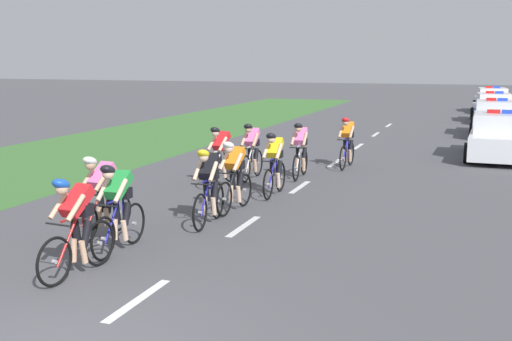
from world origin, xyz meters
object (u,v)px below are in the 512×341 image
at_px(cyclist_ninth, 252,150).
at_px(police_car_second, 495,120).
at_px(cyclist_second, 118,206).
at_px(cyclist_sixth, 274,163).
at_px(cyclist_eighth, 300,149).
at_px(police_car_nearest, 499,138).
at_px(cyclist_fourth, 208,185).
at_px(cyclist_lead, 76,225).
at_px(cyclist_third, 101,195).
at_px(cyclist_seventh, 221,155).
at_px(cyclist_tenth, 347,142).
at_px(cyclist_fifth, 234,175).
at_px(police_car_third, 493,109).
at_px(police_car_furthest, 492,101).

xyz_separation_m(cyclist_ninth, police_car_second, (6.33, 12.67, -0.11)).
xyz_separation_m(cyclist_second, cyclist_sixth, (1.08, 5.06, 0.00)).
distance_m(cyclist_second, cyclist_eighth, 7.51).
distance_m(cyclist_eighth, police_car_nearest, 7.50).
xyz_separation_m(cyclist_fourth, cyclist_ninth, (-0.84, 4.72, 0.00)).
xyz_separation_m(cyclist_lead, police_car_nearest, (6.14, 14.12, -0.11)).
bearing_deg(cyclist_sixth, cyclist_lead, -99.27).
distance_m(cyclist_third, cyclist_ninth, 6.21).
relative_size(cyclist_sixth, cyclist_seventh, 1.00).
height_order(cyclist_sixth, police_car_nearest, police_car_nearest).
relative_size(cyclist_second, cyclist_seventh, 1.00).
relative_size(cyclist_lead, police_car_nearest, 0.39).
height_order(cyclist_second, cyclist_eighth, same).
bearing_deg(cyclist_sixth, cyclist_eighth, 90.89).
relative_size(cyclist_lead, cyclist_sixth, 1.00).
bearing_deg(cyclist_seventh, cyclist_sixth, -23.61).
bearing_deg(police_car_nearest, cyclist_lead, -113.51).
xyz_separation_m(cyclist_third, cyclist_fourth, (1.45, 1.46, 0.00)).
bearing_deg(cyclist_sixth, cyclist_fourth, -97.24).
bearing_deg(cyclist_third, cyclist_fourth, 45.13).
bearing_deg(cyclist_tenth, cyclist_lead, -99.87).
distance_m(cyclist_fourth, police_car_nearest, 12.10).
xyz_separation_m(cyclist_fifth, police_car_third, (5.44, 22.30, -0.11)).
bearing_deg(cyclist_fifth, police_car_furthest, 79.31).
height_order(cyclist_fifth, cyclist_seventh, same).
bearing_deg(cyclist_eighth, police_car_third, 74.16).
bearing_deg(cyclist_fourth, police_car_nearest, 63.01).
distance_m(cyclist_second, cyclist_sixth, 5.18).
xyz_separation_m(cyclist_eighth, police_car_third, (5.16, 18.17, -0.11)).
height_order(cyclist_lead, cyclist_seventh, same).
height_order(cyclist_lead, police_car_second, police_car_second).
bearing_deg(police_car_second, police_car_third, 89.99).
relative_size(cyclist_eighth, police_car_furthest, 0.38).
bearing_deg(cyclist_seventh, cyclist_third, -91.69).
distance_m(cyclist_lead, police_car_third, 27.53).
bearing_deg(cyclist_eighth, cyclist_fourth, -93.63).
bearing_deg(cyclist_fifth, cyclist_fourth, -92.61).
distance_m(cyclist_third, cyclist_fourth, 2.06).
distance_m(cyclist_sixth, police_car_nearest, 9.35).
bearing_deg(cyclist_ninth, cyclist_fifth, -75.75).
bearing_deg(cyclist_third, cyclist_fifth, 60.45).
height_order(cyclist_sixth, cyclist_tenth, same).
xyz_separation_m(cyclist_lead, cyclist_third, (-0.80, 1.87, 0.00)).
bearing_deg(cyclist_seventh, cyclist_lead, -84.70).
height_order(cyclist_tenth, police_car_nearest, police_car_nearest).
bearing_deg(cyclist_sixth, cyclist_seventh, 156.39).
bearing_deg(cyclist_tenth, cyclist_fifth, -100.62).
height_order(cyclist_lead, cyclist_ninth, same).
distance_m(cyclist_tenth, police_car_nearest, 5.49).
bearing_deg(police_car_second, police_car_furthest, 89.99).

